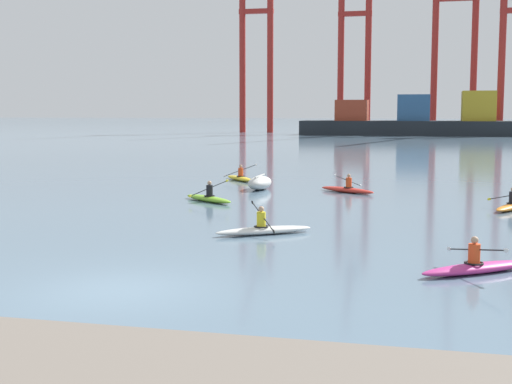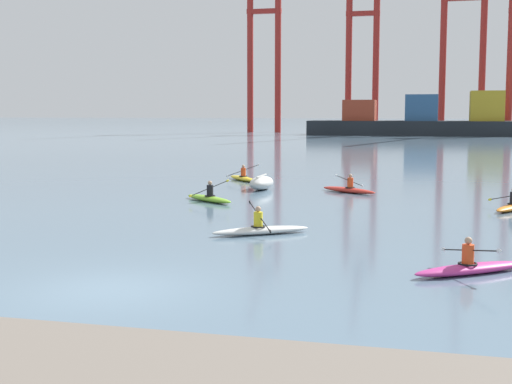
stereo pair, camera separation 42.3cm
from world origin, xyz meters
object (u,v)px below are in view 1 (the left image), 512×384
gantry_crane_east_mid (455,25)px  capsized_dinghy (260,183)px  gantry_crane_west (256,39)px  gantry_crane_west_mid (355,39)px  kayak_magenta (477,267)px  kayak_red (347,189)px  kayak_white (264,229)px  kayak_lime (208,198)px  kayak_yellow (240,178)px  container_barge (416,121)px

gantry_crane_east_mid → capsized_dinghy: bearing=-97.1°
gantry_crane_west → gantry_crane_west_mid: size_ratio=0.96×
kayak_magenta → kayak_red: (-5.24, 17.42, 0.00)m
kayak_magenta → kayak_red: size_ratio=0.97×
kayak_white → kayak_red: kayak_white is taller
kayak_lime → kayak_red: bearing=42.0°
gantry_crane_east_mid → kayak_red: bearing=-94.5°
gantry_crane_west → kayak_yellow: (22.11, -94.92, -17.75)m
container_barge → kayak_magenta: size_ratio=12.51×
capsized_dinghy → container_barge: bearing=86.0°
gantry_crane_west_mid → kayak_red: 103.62m
container_barge → kayak_magenta: (3.66, -107.03, -2.23)m
kayak_red → kayak_lime: bearing=-138.0°
kayak_white → gantry_crane_west_mid: bearing=94.5°
gantry_crane_west → gantry_crane_east_mid: bearing=0.8°
container_barge → kayak_magenta: bearing=-88.0°
kayak_magenta → kayak_yellow: 25.26m
capsized_dinghy → kayak_lime: 5.61m
kayak_magenta → kayak_yellow: (-12.12, 22.17, 0.00)m
kayak_yellow → kayak_red: bearing=-34.6°
container_barge → gantry_crane_west: bearing=161.8°
kayak_lime → kayak_yellow: bearing=96.6°
kayak_magenta → kayak_yellow: bearing=118.7°
container_barge → gantry_crane_west: 35.73m
kayak_yellow → kayak_lime: 9.96m
container_barge → gantry_crane_east_mid: gantry_crane_east_mid is taller
kayak_lime → kayak_white: kayak_white is taller
kayak_white → capsized_dinghy: bearing=103.9°
kayak_magenta → container_barge: bearing=92.0°
gantry_crane_east_mid → kayak_yellow: bearing=-98.8°
kayak_white → kayak_lime: bearing=119.1°
gantry_crane_west_mid → capsized_dinghy: bearing=-86.8°
kayak_magenta → gantry_crane_east_mid: bearing=88.7°
gantry_crane_west → kayak_red: (28.99, -99.67, -17.75)m
kayak_lime → gantry_crane_west_mid: bearing=92.5°
gantry_crane_west → capsized_dinghy: 103.77m
container_barge → capsized_dinghy: 89.50m
gantry_crane_east_mid → kayak_lime: bearing=-97.4°
gantry_crane_west → gantry_crane_west_mid: bearing=6.0°
gantry_crane_west → kayak_magenta: size_ratio=11.36×
capsized_dinghy → kayak_magenta: kayak_magenta is taller
gantry_crane_west → kayak_lime: (23.26, -104.82, -17.75)m
container_barge → kayak_lime: size_ratio=12.57×
gantry_crane_west_mid → kayak_magenta: 121.31m
container_barge → gantry_crane_east_mid: 21.10m
gantry_crane_west_mid → kayak_white: (9.02, -114.69, -17.39)m
gantry_crane_east_mid → kayak_red: (-7.88, -100.20, -19.35)m
capsized_dinghy → kayak_red: size_ratio=0.83×
kayak_magenta → kayak_white: bearing=146.4°
gantry_crane_west → kayak_yellow: 99.07m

